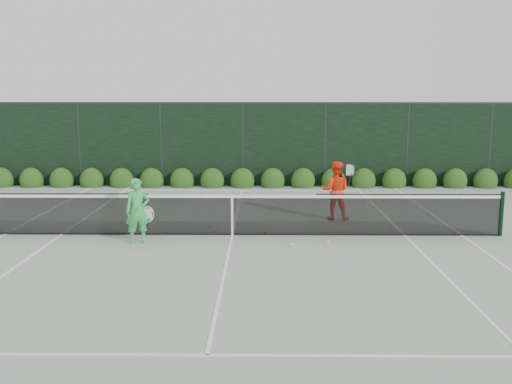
{
  "coord_description": "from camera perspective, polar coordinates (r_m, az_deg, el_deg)",
  "views": [
    {
      "loc": [
        0.71,
        -13.3,
        3.34
      ],
      "look_at": [
        0.57,
        0.3,
        1.0
      ],
      "focal_mm": 40.0,
      "sensor_mm": 36.0,
      "label": 1
    }
  ],
  "objects": [
    {
      "name": "court_lines",
      "position": [
        13.73,
        -2.38,
        -4.3
      ],
      "size": [
        11.03,
        23.83,
        0.01
      ],
      "color": "white",
      "rests_on": "ground"
    },
    {
      "name": "tennis_balls",
      "position": [
        13.49,
        1.54,
        -4.43
      ],
      "size": [
        2.88,
        1.85,
        0.07
      ],
      "color": "#DEF035",
      "rests_on": "ground"
    },
    {
      "name": "player_man",
      "position": [
        15.41,
        7.96,
        0.14
      ],
      "size": [
        0.93,
        0.72,
        1.57
      ],
      "rotation": [
        0.0,
        0.0,
        2.97
      ],
      "color": "#FF3A15",
      "rests_on": "ground"
    },
    {
      "name": "ground",
      "position": [
        13.73,
        -2.38,
        -4.33
      ],
      "size": [
        80.0,
        80.0,
        0.0
      ],
      "primitive_type": "plane",
      "color": "gray",
      "rests_on": "ground"
    },
    {
      "name": "hedge_row",
      "position": [
        20.69,
        -1.36,
        1.13
      ],
      "size": [
        31.66,
        0.65,
        0.94
      ],
      "color": "#17370F",
      "rests_on": "ground"
    },
    {
      "name": "tennis_net",
      "position": [
        13.61,
        -2.5,
        -2.15
      ],
      "size": [
        12.9,
        0.1,
        1.07
      ],
      "color": "black",
      "rests_on": "ground"
    },
    {
      "name": "player_woman",
      "position": [
        13.11,
        -11.75,
        -1.87
      ],
      "size": [
        0.66,
        0.51,
        1.48
      ],
      "rotation": [
        0.0,
        0.0,
        0.32
      ],
      "color": "green",
      "rests_on": "ground"
    },
    {
      "name": "windscreen_fence",
      "position": [
        10.77,
        -3.18,
        -0.01
      ],
      "size": [
        32.0,
        21.07,
        3.06
      ],
      "color": "black",
      "rests_on": "ground"
    }
  ]
}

